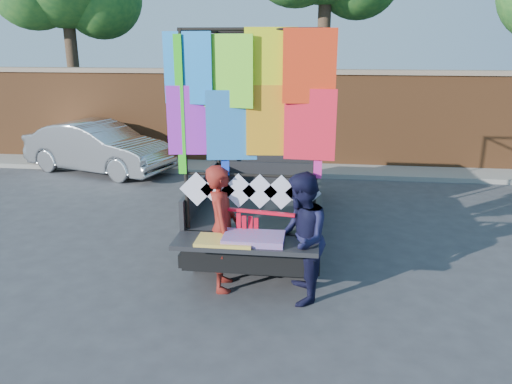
# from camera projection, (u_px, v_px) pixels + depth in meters

# --- Properties ---
(ground) EXTENTS (90.00, 90.00, 0.00)m
(ground) POSITION_uv_depth(u_px,v_px,m) (247.00, 279.00, 7.29)
(ground) COLOR #38383A
(ground) RESTS_ON ground
(brick_wall) EXTENTS (30.00, 0.45, 2.61)m
(brick_wall) POSITION_uv_depth(u_px,v_px,m) (284.00, 118.00, 13.55)
(brick_wall) COLOR brown
(brick_wall) RESTS_ON ground
(curb) EXTENTS (30.00, 1.20, 0.12)m
(curb) POSITION_uv_depth(u_px,v_px,m) (281.00, 169.00, 13.25)
(curb) COLOR gray
(curb) RESTS_ON ground
(pickup_truck) EXTENTS (2.21, 5.55, 3.49)m
(pickup_truck) POSITION_uv_depth(u_px,v_px,m) (270.00, 177.00, 9.33)
(pickup_truck) COLOR black
(pickup_truck) RESTS_ON ground
(sedan) EXTENTS (4.25, 2.56, 1.32)m
(sedan) POSITION_uv_depth(u_px,v_px,m) (98.00, 147.00, 13.03)
(sedan) COLOR #B4B8BB
(sedan) RESTS_ON ground
(woman) EXTENTS (0.52, 0.71, 1.78)m
(woman) POSITION_uv_depth(u_px,v_px,m) (222.00, 228.00, 6.80)
(woman) COLOR maroon
(woman) RESTS_ON ground
(man) EXTENTS (0.74, 0.91, 1.75)m
(man) POSITION_uv_depth(u_px,v_px,m) (301.00, 239.00, 6.47)
(man) COLOR #141533
(man) RESTS_ON ground
(streamer_bundle) EXTENTS (0.92, 0.19, 0.64)m
(streamer_bundle) POSITION_uv_depth(u_px,v_px,m) (253.00, 225.00, 6.60)
(streamer_bundle) COLOR red
(streamer_bundle) RESTS_ON ground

